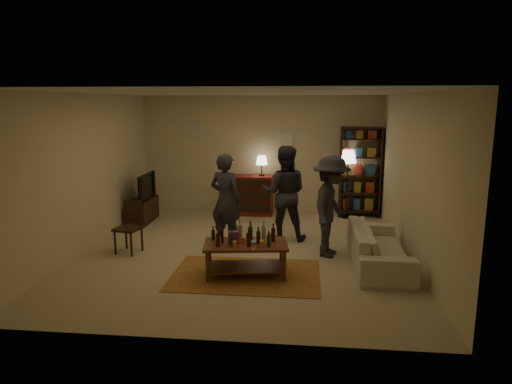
# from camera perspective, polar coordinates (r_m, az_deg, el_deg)

# --- Properties ---
(floor) EXTENTS (6.00, 6.00, 0.00)m
(floor) POSITION_cam_1_polar(r_m,az_deg,el_deg) (7.96, -1.46, -7.50)
(floor) COLOR #C6B793
(floor) RESTS_ON ground
(room_shell) EXTENTS (6.00, 6.00, 6.00)m
(room_shell) POSITION_cam_1_polar(r_m,az_deg,el_deg) (10.61, -2.92, 7.19)
(room_shell) COLOR beige
(room_shell) RESTS_ON ground
(rug) EXTENTS (2.20, 1.50, 0.01)m
(rug) POSITION_cam_1_polar(r_m,az_deg,el_deg) (6.95, -1.28, -10.30)
(rug) COLOR brown
(rug) RESTS_ON ground
(coffee_table) EXTENTS (1.30, 0.83, 0.84)m
(coffee_table) POSITION_cam_1_polar(r_m,az_deg,el_deg) (6.81, -1.36, -6.93)
(coffee_table) COLOR brown
(coffee_table) RESTS_ON ground
(dining_chair) EXTENTS (0.48, 0.48, 0.92)m
(dining_chair) POSITION_cam_1_polar(r_m,az_deg,el_deg) (8.14, -15.51, -3.98)
(dining_chair) COLOR black
(dining_chair) RESTS_ON ground
(tv_stand) EXTENTS (0.40, 1.00, 1.06)m
(tv_stand) POSITION_cam_1_polar(r_m,az_deg,el_deg) (10.13, -13.98, -1.50)
(tv_stand) COLOR black
(tv_stand) RESTS_ON ground
(dresser) EXTENTS (1.00, 0.50, 1.36)m
(dresser) POSITION_cam_1_polar(r_m,az_deg,el_deg) (10.47, -0.61, -0.25)
(dresser) COLOR maroon
(dresser) RESTS_ON ground
(bookshelf) EXTENTS (0.90, 0.34, 2.02)m
(bookshelf) POSITION_cam_1_polar(r_m,az_deg,el_deg) (10.45, 12.85, 2.56)
(bookshelf) COLOR black
(bookshelf) RESTS_ON ground
(floor_lamp) EXTENTS (0.36, 0.36, 1.52)m
(floor_lamp) POSITION_cam_1_polar(r_m,az_deg,el_deg) (10.26, 11.44, 3.81)
(floor_lamp) COLOR black
(floor_lamp) RESTS_ON ground
(sofa) EXTENTS (0.81, 2.08, 0.61)m
(sofa) POSITION_cam_1_polar(r_m,az_deg,el_deg) (7.53, 15.08, -6.58)
(sofa) COLOR beige
(sofa) RESTS_ON ground
(person_left) EXTENTS (0.72, 0.61, 1.68)m
(person_left) POSITION_cam_1_polar(r_m,az_deg,el_deg) (8.11, -3.80, -1.02)
(person_left) COLOR #292A31
(person_left) RESTS_ON ground
(person_right) EXTENTS (0.86, 0.68, 1.77)m
(person_right) POSITION_cam_1_polar(r_m,az_deg,el_deg) (8.50, 3.55, -0.14)
(person_right) COLOR #282830
(person_right) RESTS_ON ground
(person_by_sofa) EXTENTS (0.93, 1.23, 1.70)m
(person_by_sofa) POSITION_cam_1_polar(r_m,az_deg,el_deg) (7.67, 9.33, -1.79)
(person_by_sofa) COLOR #2A2B32
(person_by_sofa) RESTS_ON ground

